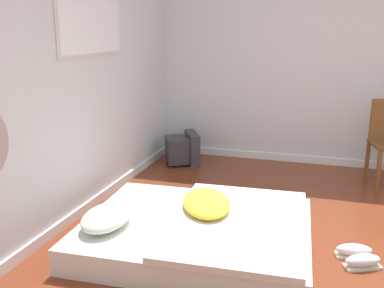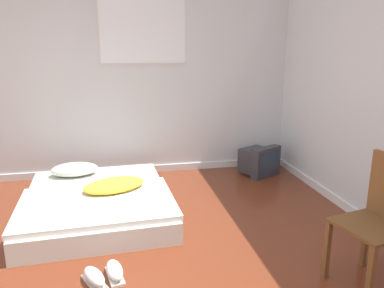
{
  "view_description": "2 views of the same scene",
  "coord_description": "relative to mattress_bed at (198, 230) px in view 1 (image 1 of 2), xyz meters",
  "views": [
    {
      "loc": [
        -2.93,
        0.44,
        1.63
      ],
      "look_at": [
        0.98,
        1.65,
        0.54
      ],
      "focal_mm": 40.0,
      "sensor_mm": 36.0,
      "label": 1
    },
    {
      "loc": [
        0.23,
        -2.31,
        1.62
      ],
      "look_at": [
        1.02,
        1.57,
        0.59
      ],
      "focal_mm": 35.0,
      "sensor_mm": 36.0,
      "label": 2
    }
  ],
  "objects": [
    {
      "name": "crt_tv",
      "position": [
        2.02,
        0.79,
        0.06
      ],
      "size": [
        0.54,
        0.53,
        0.39
      ],
      "color": "#333338",
      "rests_on": "ground_plane"
    },
    {
      "name": "wall_back",
      "position": [
        0.02,
        1.21,
        1.16
      ],
      "size": [
        7.36,
        0.08,
        2.6
      ],
      "color": "silver",
      "rests_on": "ground_plane"
    },
    {
      "name": "mattress_bed",
      "position": [
        0.0,
        0.0,
        0.0
      ],
      "size": [
        1.47,
        1.78,
        0.34
      ],
      "color": "silver",
      "rests_on": "ground_plane"
    },
    {
      "name": "wall_right",
      "position": [
        2.52,
        -1.3,
        1.16
      ],
      "size": [
        0.08,
        7.35,
        2.6
      ],
      "color": "silver",
      "rests_on": "ground_plane"
    },
    {
      "name": "ground_plane",
      "position": [
        0.01,
        -1.3,
        -0.13
      ],
      "size": [
        20.0,
        20.0,
        0.0
      ],
      "primitive_type": "plane",
      "color": "maroon"
    },
    {
      "name": "sneaker_pair",
      "position": [
        0.09,
        -1.18,
        -0.08
      ],
      "size": [
        0.33,
        0.33,
        0.1
      ],
      "color": "silver",
      "rests_on": "ground_plane"
    }
  ]
}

